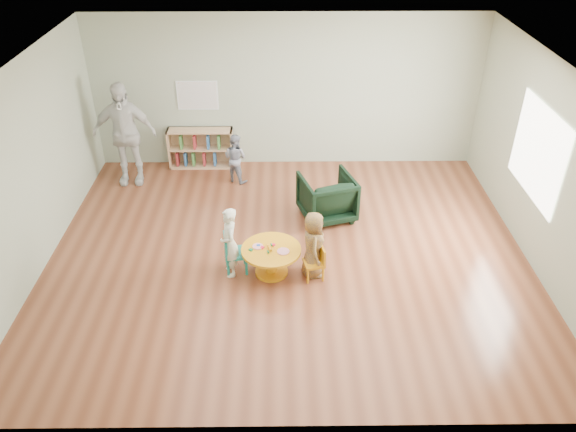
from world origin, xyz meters
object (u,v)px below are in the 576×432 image
object	(u,v)px
kid_chair_left	(233,252)
bookshelf	(201,148)
child_right	(313,245)
toddler	(235,158)
adult_caretaker	(124,134)
armchair	(327,197)
activity_table	(271,256)
kid_chair_right	(316,261)
child_left	(229,243)

from	to	relation	value
kid_chair_left	bookshelf	distance (m)	3.35
child_right	toddler	distance (m)	3.01
adult_caretaker	armchair	bearing A→B (deg)	-21.68
bookshelf	child_right	size ratio (longest dim) A/B	1.21
activity_table	toddler	bearing A→B (deg)	103.99
activity_table	kid_chair_left	xyz separation A→B (m)	(-0.54, 0.06, 0.03)
kid_chair_right	toddler	size ratio (longest dim) A/B	0.55
kid_chair_left	toddler	size ratio (longest dim) A/B	0.66
activity_table	child_left	size ratio (longest dim) A/B	0.80
armchair	adult_caretaker	bearing A→B (deg)	-36.95
armchair	child_right	size ratio (longest dim) A/B	0.82
armchair	child_right	distance (m)	1.52
armchair	child_right	bearing A→B (deg)	61.78
armchair	activity_table	bearing A→B (deg)	42.08
child_left	toddler	distance (m)	2.71
armchair	child_left	bearing A→B (deg)	28.23
kid_chair_left	adult_caretaker	size ratio (longest dim) A/B	0.32
kid_chair_right	adult_caretaker	distance (m)	4.31
activity_table	bookshelf	world-z (taller)	bookshelf
child_left	adult_caretaker	size ratio (longest dim) A/B	0.56
kid_chair_left	child_left	xyz separation A→B (m)	(-0.03, -0.06, 0.20)
kid_chair_right	armchair	xyz separation A→B (m)	(0.25, 1.56, 0.10)
bookshelf	toddler	distance (m)	0.93
bookshelf	armchair	xyz separation A→B (m)	(2.25, -1.85, 0.01)
kid_chair_right	bookshelf	xyz separation A→B (m)	(-2.00, 3.41, 0.10)
kid_chair_right	armchair	distance (m)	1.59
activity_table	child_right	size ratio (longest dim) A/B	0.84
child_left	child_right	bearing A→B (deg)	75.09
child_right	kid_chair_right	bearing A→B (deg)	-150.75
activity_table	child_left	xyz separation A→B (m)	(-0.57, 0.01, 0.23)
kid_chair_right	child_left	distance (m)	1.22
child_right	toddler	xyz separation A→B (m)	(-1.25, 2.73, -0.04)
child_left	child_right	size ratio (longest dim) A/B	1.05
activity_table	bookshelf	distance (m)	3.58
kid_chair_right	activity_table	bearing A→B (deg)	68.41
child_right	adult_caretaker	bearing A→B (deg)	48.89
child_left	toddler	size ratio (longest dim) A/B	1.15
activity_table	kid_chair_left	bearing A→B (deg)	173.41
activity_table	adult_caretaker	bearing A→B (deg)	133.52
bookshelf	child_left	bearing A→B (deg)	-76.28
activity_table	toddler	size ratio (longest dim) A/B	0.92
toddler	adult_caretaker	distance (m)	1.96
kid_chair_left	adult_caretaker	bearing A→B (deg)	-151.49
bookshelf	child_right	distance (m)	3.87
toddler	armchair	bearing A→B (deg)	171.66
armchair	toddler	size ratio (longest dim) A/B	0.90
kid_chair_right	adult_caretaker	size ratio (longest dim) A/B	0.27
adult_caretaker	kid_chair_right	bearing A→B (deg)	-43.11
adult_caretaker	kid_chair_left	bearing A→B (deg)	-54.22
adult_caretaker	toddler	bearing A→B (deg)	-1.85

